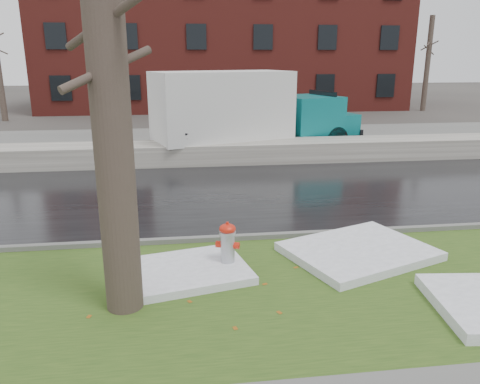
{
  "coord_description": "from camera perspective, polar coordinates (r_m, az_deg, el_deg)",
  "views": [
    {
      "loc": [
        -1.51,
        -8.12,
        3.75
      ],
      "look_at": [
        -0.29,
        1.28,
        1.0
      ],
      "focal_mm": 35.0,
      "sensor_mm": 36.0,
      "label": 1
    }
  ],
  "objects": [
    {
      "name": "ground",
      "position": [
        9.07,
        2.9,
        -8.27
      ],
      "size": [
        120.0,
        120.0,
        0.0
      ],
      "primitive_type": "plane",
      "color": "#47423D",
      "rests_on": "ground"
    },
    {
      "name": "verge",
      "position": [
        7.96,
        4.53,
        -11.82
      ],
      "size": [
        60.0,
        4.5,
        0.04
      ],
      "primitive_type": "cube",
      "color": "#2A4617",
      "rests_on": "ground"
    },
    {
      "name": "road",
      "position": [
        13.24,
        -0.55,
        -0.21
      ],
      "size": [
        60.0,
        7.0,
        0.03
      ],
      "primitive_type": "cube",
      "color": "black",
      "rests_on": "ground"
    },
    {
      "name": "parking_lot",
      "position": [
        21.5,
        -3.29,
        6.14
      ],
      "size": [
        60.0,
        9.0,
        0.03
      ],
      "primitive_type": "cube",
      "color": "slate",
      "rests_on": "ground"
    },
    {
      "name": "curb",
      "position": [
        9.95,
        1.88,
        -5.54
      ],
      "size": [
        60.0,
        0.15,
        0.14
      ],
      "primitive_type": "cube",
      "color": "slate",
      "rests_on": "ground"
    },
    {
      "name": "snowbank",
      "position": [
        17.22,
        -2.24,
        4.85
      ],
      "size": [
        60.0,
        1.6,
        0.75
      ],
      "primitive_type": "cube",
      "color": "beige",
      "rests_on": "ground"
    },
    {
      "name": "brick_building",
      "position": [
        38.3,
        -2.26,
        18.02
      ],
      "size": [
        26.0,
        12.0,
        10.0
      ],
      "primitive_type": "cube",
      "color": "maroon",
      "rests_on": "ground"
    },
    {
      "name": "bg_tree_center",
      "position": [
        34.41,
        -15.44,
        14.91
      ],
      "size": [
        1.4,
        1.62,
        6.5
      ],
      "color": "brown",
      "rests_on": "ground"
    },
    {
      "name": "bg_tree_right",
      "position": [
        36.59,
        21.9,
        14.39
      ],
      "size": [
        1.4,
        1.62,
        6.5
      ],
      "color": "brown",
      "rests_on": "ground"
    },
    {
      "name": "fire_hydrant",
      "position": [
        8.44,
        -1.51,
        -6.35
      ],
      "size": [
        0.45,
        0.42,
        0.9
      ],
      "rotation": [
        0.0,
        0.0,
        -0.32
      ],
      "color": "#ACADB4",
      "rests_on": "verge"
    },
    {
      "name": "tree",
      "position": [
        6.7,
        -15.79,
        13.63
      ],
      "size": [
        1.29,
        1.47,
        6.91
      ],
      "rotation": [
        0.0,
        0.0,
        0.35
      ],
      "color": "brown",
      "rests_on": "verge"
    },
    {
      "name": "box_truck",
      "position": [
        18.36,
        0.83,
        9.81
      ],
      "size": [
        9.72,
        4.69,
        3.25
      ],
      "rotation": [
        0.0,
        0.0,
        0.32
      ],
      "color": "black",
      "rests_on": "ground"
    },
    {
      "name": "worker",
      "position": [
        16.37,
        -6.86,
        8.21
      ],
      "size": [
        0.63,
        0.5,
        1.53
      ],
      "primitive_type": "imported",
      "rotation": [
        0.0,
        0.0,
        2.88
      ],
      "color": "black",
      "rests_on": "snowbank"
    },
    {
      "name": "snow_patch_near",
      "position": [
        9.42,
        14.26,
        -7.01
      ],
      "size": [
        3.14,
        2.8,
        0.16
      ],
      "primitive_type": "cube",
      "rotation": [
        0.0,
        0.0,
        0.37
      ],
      "color": "white",
      "rests_on": "verge"
    },
    {
      "name": "snow_patch_far",
      "position": [
        8.41,
        -6.86,
        -9.6
      ],
      "size": [
        2.5,
        2.05,
        0.14
      ],
      "primitive_type": "cube",
      "rotation": [
        0.0,
        0.0,
        0.22
      ],
      "color": "white",
      "rests_on": "verge"
    }
  ]
}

